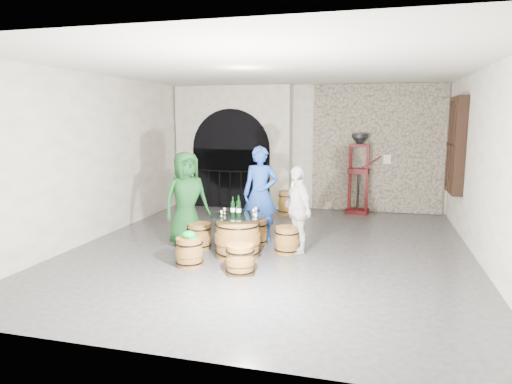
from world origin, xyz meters
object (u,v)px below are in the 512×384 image
(barrel_stool_far, at_px, (256,232))
(barrel_stool_near_right, at_px, (240,260))
(person_green, at_px, (186,199))
(barrel_stool_near_left, at_px, (189,252))
(wine_bottle_center, at_px, (239,209))
(person_white, at_px, (297,210))
(barrel_table, at_px, (238,236))
(side_barrel, at_px, (287,203))
(wine_bottle_right, at_px, (238,206))
(barrel_stool_right, at_px, (287,240))
(person_blue, at_px, (260,194))
(barrel_stool_left, at_px, (199,236))
(corking_press, at_px, (359,168))
(wine_bottle_left, at_px, (233,208))

(barrel_stool_far, height_order, barrel_stool_near_right, same)
(barrel_stool_far, distance_m, person_green, 1.44)
(barrel_stool_near_left, relative_size, wine_bottle_center, 1.44)
(person_white, bearing_deg, barrel_table, -94.48)
(barrel_stool_near_left, distance_m, side_barrel, 4.40)
(barrel_stool_far, relative_size, side_barrel, 0.80)
(wine_bottle_right, bearing_deg, barrel_stool_right, 22.77)
(person_green, distance_m, side_barrel, 3.53)
(barrel_stool_far, bearing_deg, person_blue, 84.41)
(barrel_table, distance_m, wine_bottle_center, 0.50)
(barrel_stool_left, bearing_deg, barrel_stool_far, 31.42)
(wine_bottle_right, bearing_deg, barrel_stool_near_left, -127.60)
(wine_bottle_right, relative_size, side_barrel, 0.56)
(barrel_stool_left, bearing_deg, corking_press, 55.92)
(wine_bottle_left, xyz_separation_m, side_barrel, (0.21, 3.72, -0.57))
(barrel_table, distance_m, barrel_stool_near_left, 0.90)
(person_white, relative_size, wine_bottle_left, 4.75)
(barrel_table, distance_m, corking_press, 4.69)
(barrel_stool_left, distance_m, barrel_stool_right, 1.61)
(barrel_table, bearing_deg, barrel_stool_left, 158.44)
(barrel_stool_near_left, distance_m, person_blue, 2.04)
(barrel_stool_right, bearing_deg, barrel_stool_near_left, -141.44)
(barrel_table, height_order, corking_press, corking_press)
(barrel_stool_near_right, xyz_separation_m, wine_bottle_center, (-0.26, 0.79, 0.63))
(person_blue, height_order, wine_bottle_center, person_blue)
(barrel_stool_far, relative_size, person_blue, 0.26)
(barrel_stool_near_left, xyz_separation_m, wine_bottle_right, (0.60, 0.77, 0.63))
(wine_bottle_right, relative_size, corking_press, 0.16)
(barrel_table, relative_size, wine_bottle_right, 2.90)
(barrel_stool_near_left, height_order, wine_bottle_center, wine_bottle_center)
(barrel_table, bearing_deg, person_white, 30.32)
(barrel_stool_left, bearing_deg, side_barrel, 73.89)
(barrel_table, xyz_separation_m, person_green, (-1.12, 0.44, 0.52))
(corking_press, bearing_deg, wine_bottle_left, -106.63)
(barrel_stool_near_right, bearing_deg, corking_press, 73.39)
(barrel_stool_far, height_order, person_green, person_green)
(person_blue, relative_size, wine_bottle_right, 5.65)
(barrel_table, relative_size, barrel_stool_right, 2.01)
(barrel_stool_far, xyz_separation_m, barrel_stool_near_right, (0.21, -1.73, 0.00))
(side_barrel, xyz_separation_m, corking_press, (1.68, 0.56, 0.86))
(barrel_stool_far, xyz_separation_m, corking_press, (1.73, 3.36, 0.92))
(person_blue, relative_size, side_barrel, 3.15)
(barrel_stool_far, relative_size, wine_bottle_center, 1.44)
(person_blue, distance_m, wine_bottle_left, 1.18)
(barrel_table, distance_m, barrel_stool_near_right, 0.90)
(wine_bottle_right, bearing_deg, wine_bottle_center, -71.72)
(wine_bottle_left, distance_m, wine_bottle_center, 0.11)
(barrel_stool_near_right, distance_m, wine_bottle_center, 1.04)
(barrel_stool_far, bearing_deg, corking_press, 62.71)
(side_barrel, bearing_deg, barrel_stool_far, -91.01)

